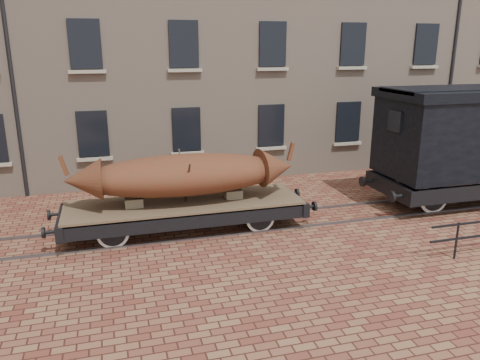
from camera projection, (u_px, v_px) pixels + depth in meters
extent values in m
plane|color=brown|center=(292.00, 219.00, 14.92)|extent=(90.00, 90.00, 0.00)
cube|color=tan|center=(277.00, 11.00, 23.02)|extent=(40.00, 10.00, 14.00)
cube|color=black|center=(93.00, 134.00, 17.32)|extent=(1.10, 0.12, 1.70)
cube|color=#A09983|center=(95.00, 159.00, 17.53)|extent=(1.30, 0.18, 0.12)
cube|color=black|center=(187.00, 129.00, 18.24)|extent=(1.10, 0.12, 1.70)
cube|color=#A09983|center=(188.00, 153.00, 18.45)|extent=(1.30, 0.18, 0.12)
cube|color=black|center=(271.00, 125.00, 19.16)|extent=(1.10, 0.12, 1.70)
cube|color=#A09983|center=(271.00, 148.00, 19.37)|extent=(1.30, 0.18, 0.12)
cube|color=black|center=(348.00, 122.00, 20.08)|extent=(1.10, 0.12, 1.70)
cube|color=#A09983|center=(347.00, 144.00, 20.29)|extent=(1.30, 0.18, 0.12)
cube|color=black|center=(418.00, 118.00, 21.00)|extent=(1.10, 0.12, 1.70)
cube|color=#A09983|center=(417.00, 139.00, 21.20)|extent=(1.30, 0.18, 0.12)
cube|color=#A09983|center=(480.00, 135.00, 22.12)|extent=(1.30, 0.18, 0.12)
cube|color=black|center=(85.00, 44.00, 16.44)|extent=(1.10, 0.12, 1.70)
cube|color=#A09983|center=(87.00, 72.00, 16.65)|extent=(1.30, 0.18, 0.12)
cube|color=black|center=(184.00, 44.00, 17.36)|extent=(1.10, 0.12, 1.70)
cube|color=#A09983|center=(185.00, 70.00, 17.56)|extent=(1.30, 0.18, 0.12)
cube|color=black|center=(273.00, 44.00, 18.28)|extent=(1.10, 0.12, 1.70)
cube|color=#A09983|center=(273.00, 69.00, 18.48)|extent=(1.30, 0.18, 0.12)
cube|color=black|center=(353.00, 44.00, 19.19)|extent=(1.10, 0.12, 1.70)
cube|color=#A09983|center=(352.00, 68.00, 19.40)|extent=(1.30, 0.18, 0.12)
cube|color=black|center=(426.00, 44.00, 20.11)|extent=(1.10, 0.12, 1.70)
cube|color=#A09983|center=(424.00, 67.00, 20.32)|extent=(1.30, 0.18, 0.12)
cylinder|color=black|center=(460.00, 6.00, 20.05)|extent=(0.14, 0.14, 14.00)
cube|color=#59595E|center=(301.00, 227.00, 14.25)|extent=(30.00, 0.08, 0.06)
cube|color=#59595E|center=(284.00, 211.00, 15.58)|extent=(30.00, 0.08, 0.06)
cylinder|color=black|center=(456.00, 241.00, 12.06)|extent=(0.06, 0.06, 1.00)
cube|color=brown|center=(185.00, 203.00, 13.78)|extent=(6.87, 2.02, 0.11)
cube|color=black|center=(191.00, 221.00, 12.98)|extent=(6.87, 0.15, 0.41)
cube|color=black|center=(180.00, 201.00, 14.71)|extent=(6.87, 0.15, 0.41)
cube|color=black|center=(62.00, 222.00, 12.94)|extent=(0.20, 2.11, 0.41)
cylinder|color=black|center=(50.00, 232.00, 12.24)|extent=(0.32, 0.09, 0.09)
cylinder|color=black|center=(43.00, 233.00, 12.20)|extent=(0.07, 0.29, 0.29)
cylinder|color=black|center=(55.00, 215.00, 13.51)|extent=(0.32, 0.09, 0.09)
cylinder|color=black|center=(49.00, 215.00, 13.47)|extent=(0.07, 0.29, 0.29)
cube|color=black|center=(293.00, 200.00, 14.75)|extent=(0.20, 2.11, 0.41)
cylinder|color=black|center=(310.00, 207.00, 14.18)|extent=(0.32, 0.09, 0.09)
cylinder|color=black|center=(314.00, 206.00, 14.22)|extent=(0.07, 0.29, 0.29)
cylinder|color=black|center=(293.00, 193.00, 15.45)|extent=(0.32, 0.09, 0.09)
cylinder|color=black|center=(297.00, 193.00, 15.49)|extent=(0.07, 0.29, 0.29)
cylinder|color=black|center=(112.00, 224.00, 13.35)|extent=(0.09, 1.74, 0.09)
cylinder|color=silver|center=(113.00, 233.00, 12.68)|extent=(0.88, 0.06, 0.88)
cylinder|color=black|center=(113.00, 233.00, 12.68)|extent=(0.72, 0.09, 0.72)
cube|color=black|center=(112.00, 227.00, 12.52)|extent=(0.82, 0.07, 0.09)
cylinder|color=silver|center=(112.00, 215.00, 14.01)|extent=(0.88, 0.06, 0.88)
cylinder|color=black|center=(112.00, 215.00, 14.01)|extent=(0.72, 0.09, 0.72)
cube|color=black|center=(111.00, 207.00, 14.05)|extent=(0.82, 0.07, 0.09)
cylinder|color=black|center=(253.00, 210.00, 14.45)|extent=(0.09, 1.74, 0.09)
cylinder|color=silver|center=(260.00, 218.00, 13.79)|extent=(0.88, 0.06, 0.88)
cylinder|color=black|center=(260.00, 218.00, 13.79)|extent=(0.72, 0.09, 0.72)
cube|color=black|center=(262.00, 212.00, 13.63)|extent=(0.82, 0.07, 0.09)
cylinder|color=silver|center=(246.00, 203.00, 15.12)|extent=(0.88, 0.06, 0.88)
cylinder|color=black|center=(246.00, 203.00, 15.12)|extent=(0.72, 0.09, 0.72)
cube|color=black|center=(245.00, 196.00, 15.16)|extent=(0.82, 0.07, 0.09)
cube|color=black|center=(185.00, 215.00, 13.88)|extent=(3.67, 0.05, 0.05)
cube|color=#887D5C|center=(134.00, 202.00, 13.35)|extent=(0.50, 0.46, 0.26)
cube|color=#887D5C|center=(233.00, 193.00, 14.12)|extent=(0.50, 0.46, 0.26)
ellipsoid|color=maroon|center=(185.00, 175.00, 13.55)|extent=(5.95, 1.90, 1.19)
cone|color=maroon|center=(83.00, 180.00, 12.82)|extent=(1.03, 1.13, 1.12)
cube|color=maroon|center=(63.00, 166.00, 12.58)|extent=(0.24, 0.13, 0.57)
cone|color=maroon|center=(276.00, 167.00, 14.24)|extent=(1.03, 1.13, 1.12)
cube|color=maroon|center=(291.00, 152.00, 14.24)|extent=(0.24, 0.13, 0.57)
cylinder|color=#423428|center=(188.00, 184.00, 13.14)|extent=(0.05, 1.01, 1.41)
cylinder|color=#423428|center=(182.00, 175.00, 14.03)|extent=(0.05, 1.01, 1.41)
cube|color=black|center=(449.00, 171.00, 17.63)|extent=(6.69, 0.18, 0.50)
cube|color=black|center=(390.00, 187.00, 15.61)|extent=(0.25, 2.68, 0.50)
cylinder|color=black|center=(392.00, 197.00, 14.66)|extent=(0.09, 0.36, 0.36)
cylinder|color=black|center=(362.00, 181.00, 16.31)|extent=(0.09, 0.36, 0.36)
cylinder|color=black|center=(420.00, 191.00, 16.00)|extent=(0.11, 2.12, 0.11)
cylinder|color=silver|center=(434.00, 198.00, 15.34)|extent=(1.07, 0.08, 1.07)
cylinder|color=black|center=(434.00, 198.00, 15.34)|extent=(0.88, 0.11, 0.88)
cylinder|color=silver|center=(408.00, 186.00, 16.67)|extent=(1.07, 0.08, 1.07)
cylinder|color=black|center=(408.00, 186.00, 16.67)|extent=(0.88, 0.11, 0.88)
cube|color=black|center=(479.00, 135.00, 16.05)|extent=(6.69, 2.68, 2.57)
cube|color=black|center=(395.00, 121.00, 14.99)|extent=(0.09, 0.67, 0.67)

